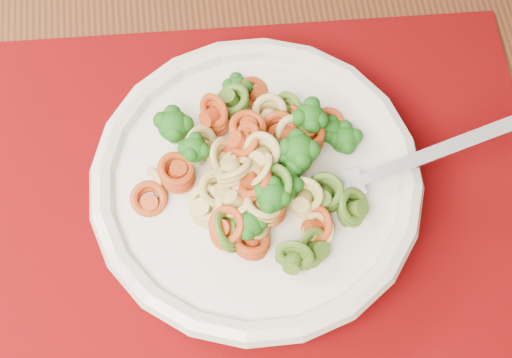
{
  "coord_description": "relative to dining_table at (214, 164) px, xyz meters",
  "views": [
    {
      "loc": [
        0.54,
        0.05,
        1.28
      ],
      "look_at": [
        0.52,
        0.28,
        0.78
      ],
      "focal_mm": 50.0,
      "sensor_mm": 36.0,
      "label": 1
    }
  ],
  "objects": [
    {
      "name": "pasta_bowl",
      "position": [
        0.05,
        -0.08,
        0.14
      ],
      "size": [
        0.26,
        0.26,
        0.05
      ],
      "color": "silver",
      "rests_on": "placemat"
    },
    {
      "name": "fork",
      "position": [
        0.12,
        -0.09,
        0.16
      ],
      "size": [
        0.18,
        0.08,
        0.08
      ],
      "primitive_type": null,
      "rotation": [
        0.0,
        -0.35,
        0.31
      ],
      "color": "silver",
      "rests_on": "pasta_bowl"
    },
    {
      "name": "placemat",
      "position": [
        0.05,
        -0.09,
        0.11
      ],
      "size": [
        0.5,
        0.41,
        0.0
      ],
      "primitive_type": "cube",
      "rotation": [
        0.0,
        0.0,
        0.13
      ],
      "color": "#630406",
      "rests_on": "dining_table"
    },
    {
      "name": "dining_table",
      "position": [
        0.0,
        0.0,
        0.0
      ],
      "size": [
        1.43,
        1.05,
        0.74
      ],
      "rotation": [
        0.0,
        0.0,
        0.18
      ],
      "color": "#562E18",
      "rests_on": "ground"
    },
    {
      "name": "pasta_broccoli_heap",
      "position": [
        0.05,
        -0.08,
        0.16
      ],
      "size": [
        0.22,
        0.22,
        0.06
      ],
      "primitive_type": null,
      "color": "tan",
      "rests_on": "pasta_bowl"
    }
  ]
}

